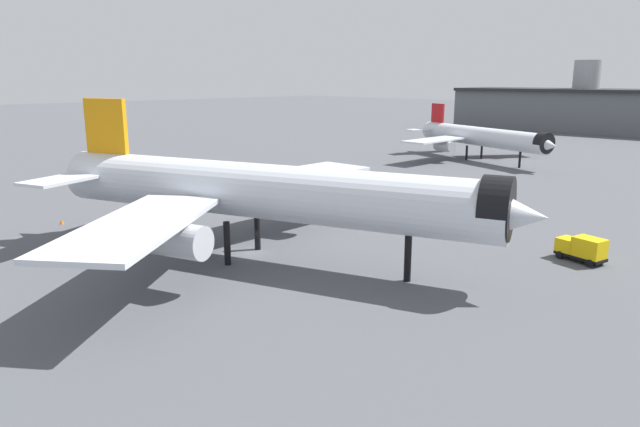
{
  "coord_description": "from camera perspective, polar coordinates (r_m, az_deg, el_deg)",
  "views": [
    {
      "loc": [
        53.78,
        -42.42,
        20.88
      ],
      "look_at": [
        10.38,
        1.72,
        6.31
      ],
      "focal_mm": 32.47,
      "sensor_mm": 36.0,
      "label": 1
    }
  ],
  "objects": [
    {
      "name": "traffic_cone_wingtip",
      "position": [
        92.64,
        -24.11,
        -0.73
      ],
      "size": [
        0.58,
        0.58,
        0.72
      ],
      "primitive_type": "cone",
      "color": "#F2600C",
      "rests_on": "ground"
    },
    {
      "name": "airliner_far_taxiway",
      "position": [
        154.94,
        15.5,
        7.29
      ],
      "size": [
        47.48,
        42.25,
        13.82
      ],
      "rotation": [
        0.0,
        0.0,
        5.95
      ],
      "color": "silver",
      "rests_on": "ground"
    },
    {
      "name": "service_truck_front",
      "position": [
        73.75,
        24.39,
        -3.13
      ],
      "size": [
        5.87,
        3.55,
        3.0
      ],
      "rotation": [
        0.0,
        0.0,
        2.92
      ],
      "color": "black",
      "rests_on": "ground"
    },
    {
      "name": "airliner_near_gate",
      "position": [
        66.76,
        -6.0,
        2.11
      ],
      "size": [
        60.69,
        53.96,
        18.3
      ],
      "rotation": [
        0.0,
        0.0,
        0.34
      ],
      "color": "silver",
      "rests_on": "ground"
    },
    {
      "name": "baggage_cart_trailing",
      "position": [
        105.16,
        -7.01,
        2.23
      ],
      "size": [
        2.87,
        2.84,
        1.82
      ],
      "rotation": [
        0.0,
        0.0,
        0.74
      ],
      "color": "black",
      "rests_on": "ground"
    },
    {
      "name": "ground",
      "position": [
        71.61,
        -6.92,
        -3.81
      ],
      "size": [
        900.0,
        900.0,
        0.0
      ],
      "primitive_type": "plane",
      "color": "#4C4F54"
    },
    {
      "name": "traffic_cone_near_nose",
      "position": [
        77.88,
        22.97,
        -3.09
      ],
      "size": [
        0.61,
        0.61,
        0.77
      ],
      "primitive_type": "cone",
      "color": "#F2600C",
      "rests_on": "ground"
    }
  ]
}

